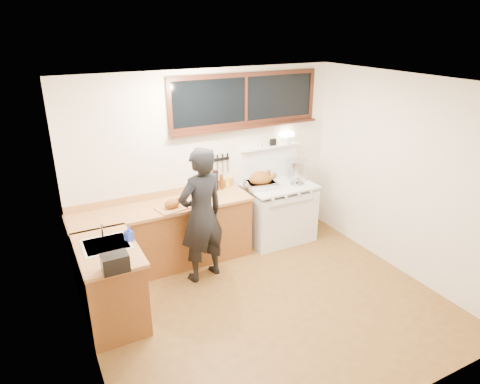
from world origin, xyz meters
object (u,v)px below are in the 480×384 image
cutting_board (172,205)px  roast_turkey (261,181)px  vintage_stove (278,211)px  man (202,215)px

cutting_board → roast_turkey: size_ratio=0.89×
vintage_stove → roast_turkey: bearing=179.4°
roast_turkey → man: bearing=-157.3°
cutting_board → man: bearing=-52.7°
cutting_board → roast_turkey: roast_turkey is taller
roast_turkey → cutting_board: bearing=-174.6°
cutting_board → roast_turkey: 1.41m
cutting_board → roast_turkey: bearing=5.4°
vintage_stove → roast_turkey: vintage_stove is taller
vintage_stove → man: (-1.46, -0.48, 0.43)m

